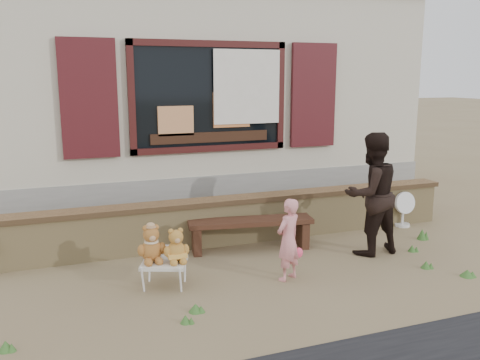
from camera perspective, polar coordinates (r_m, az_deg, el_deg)
name	(u,v)px	position (r m, az deg, el deg)	size (l,w,h in m)	color
ground	(256,266)	(6.56, 1.85, -9.59)	(80.00, 80.00, 0.00)	brown
shopfront	(173,95)	(10.42, -7.55, 9.47)	(8.04, 5.13, 4.00)	#BBB297
brick_wall	(230,219)	(7.34, -1.09, -4.45)	(7.10, 0.36, 0.67)	tan
bench	(251,227)	(7.03, 1.19, -5.35)	(1.76, 0.64, 0.44)	#341D12
folding_chair	(164,264)	(5.92, -8.50, -9.27)	(0.62, 0.59, 0.30)	beige
teddy_bear_left	(151,243)	(5.86, -9.94, -6.96)	(0.32, 0.28, 0.44)	brown
teddy_bear_right	(176,245)	(5.82, -7.20, -7.21)	(0.29, 0.25, 0.40)	olive
child	(288,240)	(6.01, 5.44, -6.67)	(0.36, 0.24, 0.99)	pink
adult	(371,194)	(7.00, 14.52, -1.52)	(0.80, 0.63, 1.65)	black
fan_right	(403,209)	(8.54, 17.84, -3.10)	(0.35, 0.24, 0.57)	silver
grass_tufts	(351,271)	(6.39, 12.40, -9.93)	(5.67, 1.50, 0.16)	#386628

